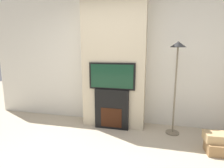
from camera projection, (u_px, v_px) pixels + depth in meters
wall_back at (117, 60)px, 3.72m from camera, size 6.00×0.06×2.70m
chimney_breast at (114, 60)px, 3.50m from camera, size 1.25×0.40×2.70m
fireplace at (112, 109)px, 3.47m from camera, size 0.67×0.15×0.80m
television at (112, 76)px, 3.35m from camera, size 0.90×0.07×0.52m
floor_lamp at (177, 65)px, 3.07m from camera, size 0.27×0.27×1.70m
box_stack at (217, 144)px, 2.64m from camera, size 0.37×0.32×0.30m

